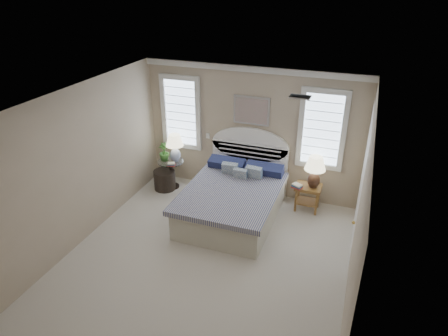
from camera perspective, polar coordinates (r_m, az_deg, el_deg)
floor at (r=6.79m, az=-2.67°, el=-12.98°), size 4.50×5.00×0.01m
ceiling at (r=5.49m, az=-3.26°, el=9.35°), size 4.50×5.00×0.01m
wall_back at (r=8.16m, az=3.90°, el=5.12°), size 4.50×0.02×2.70m
wall_left at (r=7.13m, az=-19.85°, el=0.23°), size 0.02×5.00×2.70m
wall_right at (r=5.65m, az=18.75°, el=-6.72°), size 0.02×5.00×2.70m
crown_molding at (r=7.75m, az=4.11°, el=13.93°), size 4.50×0.08×0.12m
hvac_vent at (r=5.91m, az=10.83°, el=9.98°), size 0.30×0.20×0.02m
switch_plate at (r=8.52m, az=-2.32°, el=4.64°), size 0.08×0.01×0.12m
window_left at (r=8.59m, az=-6.13°, el=7.90°), size 0.90×0.06×1.60m
window_right at (r=7.81m, az=13.84°, el=5.35°), size 0.90×0.06×1.60m
painting at (r=7.97m, az=3.92°, el=8.17°), size 0.74×0.04×0.58m
closet_door at (r=6.77m, az=18.96°, el=-2.47°), size 0.02×1.80×2.40m
bed at (r=7.69m, az=1.45°, el=-4.26°), size 1.72×2.28×1.47m
side_table_left at (r=8.75m, az=-7.56°, el=-0.46°), size 0.56×0.56×0.63m
nightstand_right at (r=8.03m, az=11.89°, el=-3.43°), size 0.50×0.40×0.53m
floor_pot at (r=8.78m, az=-8.47°, el=-1.68°), size 0.52×0.52×0.43m
lamp_left at (r=8.50m, az=-7.05°, el=3.31°), size 0.46×0.46×0.61m
lamp_right at (r=7.77m, az=12.86°, el=-0.07°), size 0.44×0.44×0.65m
potted_plant at (r=8.62m, az=-8.55°, el=2.29°), size 0.25×0.25×0.40m
books_left at (r=8.43m, az=-7.56°, el=0.54°), size 0.19×0.16×0.07m
books_right at (r=7.84m, az=10.40°, el=-2.56°), size 0.23×0.20×0.08m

